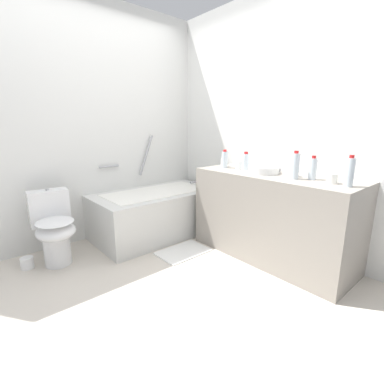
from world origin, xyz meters
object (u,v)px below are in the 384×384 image
at_px(sink_faucet, 273,168).
at_px(water_bottle_1, 313,169).
at_px(water_bottle_2, 225,159).
at_px(drinking_glass_2, 293,171).
at_px(toilet_paper_roll, 27,263).
at_px(water_bottle_3, 350,172).
at_px(bath_mat, 183,252).
at_px(toilet, 54,228).
at_px(drinking_glass_3, 224,163).
at_px(sink_basin, 263,170).
at_px(drinking_glass_0, 240,165).
at_px(water_bottle_4, 246,162).
at_px(bathtub, 157,211).
at_px(water_bottle_0, 295,166).
at_px(drinking_glass_1, 332,178).

bearing_deg(sink_faucet, water_bottle_1, -106.06).
bearing_deg(sink_faucet, water_bottle_2, 111.02).
bearing_deg(water_bottle_2, water_bottle_1, -86.71).
bearing_deg(drinking_glass_2, toilet_paper_roll, 142.08).
relative_size(water_bottle_3, toilet_paper_roll, 2.13).
height_order(water_bottle_1, bath_mat, water_bottle_1).
relative_size(toilet, water_bottle_1, 3.44).
distance_m(drinking_glass_3, bath_mat, 1.06).
distance_m(sink_basin, bath_mat, 1.16).
xyz_separation_m(water_bottle_1, toilet_paper_roll, (-1.89, 1.67, -0.88)).
distance_m(drinking_glass_0, bath_mat, 1.08).
distance_m(sink_faucet, water_bottle_4, 0.28).
height_order(bathtub, sink_basin, bathtub).
bearing_deg(drinking_glass_0, drinking_glass_3, 85.87).
height_order(toilet, water_bottle_0, water_bottle_0).
bearing_deg(toilet, drinking_glass_3, 75.33).
distance_m(sink_basin, drinking_glass_1, 0.64).
height_order(water_bottle_2, drinking_glass_2, water_bottle_2).
bearing_deg(water_bottle_1, water_bottle_4, 92.55).
height_order(toilet, water_bottle_1, water_bottle_1).
height_order(bathtub, water_bottle_0, bathtub).
xyz_separation_m(toilet, drinking_glass_0, (1.63, -0.84, 0.53)).
bearing_deg(water_bottle_2, water_bottle_0, -92.10).
bearing_deg(drinking_glass_3, sink_faucet, -76.93).
bearing_deg(bathtub, drinking_glass_0, -59.14).
bearing_deg(drinking_glass_1, sink_basin, 90.33).
bearing_deg(sink_basin, bath_mat, 136.96).
bearing_deg(bath_mat, drinking_glass_2, -52.54).
xyz_separation_m(water_bottle_3, bath_mat, (-0.54, 1.29, -0.94)).
xyz_separation_m(sink_basin, toilet_paper_roll, (-1.85, 1.21, -0.81)).
bearing_deg(water_bottle_2, bath_mat, 175.40).
xyz_separation_m(water_bottle_3, drinking_glass_3, (0.07, 1.31, -0.07)).
height_order(bathtub, sink_faucet, bathtub).
bearing_deg(water_bottle_1, bath_mat, 121.50).
relative_size(water_bottle_3, drinking_glass_2, 2.59).
bearing_deg(sink_faucet, drinking_glass_0, 115.05).
bearing_deg(toilet, sink_basin, 59.75).
bearing_deg(sink_basin, drinking_glass_1, -89.67).
distance_m(water_bottle_2, toilet_paper_roll, 2.16).
bearing_deg(drinking_glass_2, drinking_glass_0, 92.27).
height_order(bathtub, drinking_glass_2, bathtub).
height_order(toilet, water_bottle_3, water_bottle_3).
xyz_separation_m(water_bottle_1, water_bottle_4, (-0.03, 0.68, -0.01)).
xyz_separation_m(water_bottle_0, drinking_glass_0, (0.07, 0.66, -0.06)).
relative_size(bathtub, drinking_glass_0, 15.35).
bearing_deg(water_bottle_3, toilet_paper_roll, 132.81).
relative_size(water_bottle_4, bath_mat, 0.36).
relative_size(drinking_glass_1, bath_mat, 0.15).
bearing_deg(drinking_glass_2, bathtub, 110.14).
bearing_deg(drinking_glass_3, bathtub, 131.04).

